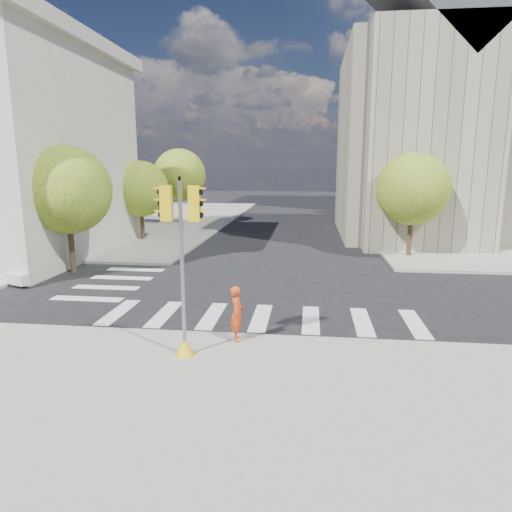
# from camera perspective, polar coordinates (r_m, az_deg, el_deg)

# --- Properties ---
(ground) EXTENTS (160.00, 160.00, 0.00)m
(ground) POSITION_cam_1_polar(r_m,az_deg,el_deg) (18.56, 1.59, -5.74)
(ground) COLOR black
(ground) RESTS_ON ground
(sidewalk_near) EXTENTS (30.00, 14.00, 0.15)m
(sidewalk_near) POSITION_cam_1_polar(r_m,az_deg,el_deg) (8.70, -5.80, -26.76)
(sidewalk_near) COLOR gray
(sidewalk_near) RESTS_ON ground
(sidewalk_far_left) EXTENTS (28.00, 40.00, 0.15)m
(sidewalk_far_left) POSITION_cam_1_polar(r_m,az_deg,el_deg) (49.01, -19.46, 4.36)
(sidewalk_far_left) COLOR gray
(sidewalk_far_left) RESTS_ON ground
(civic_building) EXTENTS (26.00, 16.00, 19.39)m
(civic_building) POSITION_cam_1_polar(r_m,az_deg,el_deg) (39.41, 28.33, 12.63)
(civic_building) COLOR gray
(civic_building) RESTS_ON ground
(office_tower) EXTENTS (20.00, 18.00, 30.00)m
(office_tower) POSITION_cam_1_polar(r_m,az_deg,el_deg) (63.79, 26.88, 18.75)
(office_tower) COLOR #9EA0A3
(office_tower) RESTS_ON ground
(tree_lw_near) EXTENTS (4.40, 4.40, 6.41)m
(tree_lw_near) POSITION_cam_1_polar(r_m,az_deg,el_deg) (24.85, -22.54, 7.60)
(tree_lw_near) COLOR #382616
(tree_lw_near) RESTS_ON ground
(tree_lw_mid) EXTENTS (4.00, 4.00, 5.77)m
(tree_lw_mid) POSITION_cam_1_polar(r_m,az_deg,el_deg) (33.94, -14.23, 8.12)
(tree_lw_mid) COLOR #382616
(tree_lw_mid) RESTS_ON ground
(tree_lw_far) EXTENTS (4.80, 4.80, 6.95)m
(tree_lw_far) POSITION_cam_1_polar(r_m,az_deg,el_deg) (43.40, -9.54, 9.95)
(tree_lw_far) COLOR #382616
(tree_lw_far) RESTS_ON ground
(tree_re_near) EXTENTS (4.20, 4.20, 6.16)m
(tree_re_near) POSITION_cam_1_polar(r_m,az_deg,el_deg) (28.33, 19.01, 7.89)
(tree_re_near) COLOR #382616
(tree_re_near) RESTS_ON ground
(tree_re_mid) EXTENTS (4.60, 4.60, 6.66)m
(tree_re_mid) POSITION_cam_1_polar(r_m,az_deg,el_deg) (40.13, 15.46, 9.34)
(tree_re_mid) COLOR #382616
(tree_re_mid) RESTS_ON ground
(tree_re_far) EXTENTS (4.00, 4.00, 5.88)m
(tree_re_far) POSITION_cam_1_polar(r_m,az_deg,el_deg) (52.04, 13.48, 9.25)
(tree_re_far) COLOR #382616
(tree_re_far) RESTS_ON ground
(lamp_near) EXTENTS (0.35, 0.18, 8.11)m
(lamp_near) POSITION_cam_1_polar(r_m,az_deg,el_deg) (32.33, 18.47, 9.20)
(lamp_near) COLOR black
(lamp_near) RESTS_ON sidewalk_far_right
(lamp_far) EXTENTS (0.35, 0.18, 8.11)m
(lamp_far) POSITION_cam_1_polar(r_m,az_deg,el_deg) (46.13, 15.00, 9.84)
(lamp_far) COLOR black
(lamp_far) RESTS_ON sidewalk_far_right
(traffic_signal) EXTENTS (1.07, 0.56, 4.99)m
(traffic_signal) POSITION_cam_1_polar(r_m,az_deg,el_deg) (12.68, -9.14, -3.21)
(traffic_signal) COLOR #E4BB0C
(traffic_signal) RESTS_ON sidewalk_near
(photographer) EXTENTS (0.50, 0.68, 1.72)m
(photographer) POSITION_cam_1_polar(r_m,az_deg,el_deg) (13.97, -2.38, -7.19)
(photographer) COLOR #C53C12
(photographer) RESTS_ON sidewalk_near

